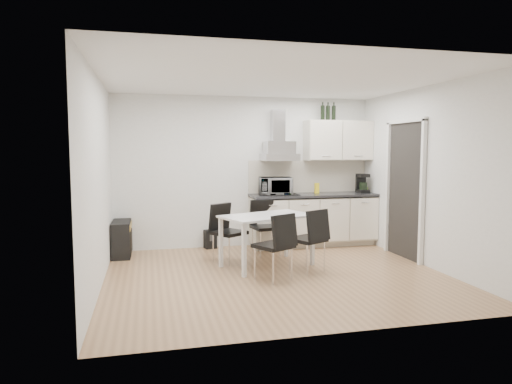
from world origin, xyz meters
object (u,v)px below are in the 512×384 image
Objects in this scene: chair_near_right at (307,240)px; guitar_amp at (122,239)px; kitchenette at (314,199)px; chair_far_left at (229,233)px; floor_speaker at (210,239)px; chair_far_right at (266,228)px; chair_near_left at (273,247)px; dining_table at (267,221)px.

chair_near_right is 2.99m from guitar_amp.
kitchenette is 1.93m from chair_far_left.
guitar_amp reaches higher than floor_speaker.
kitchenette is 1.82m from chair_near_right.
chair_far_left is at bearing 17.55° from chair_far_right.
chair_near_right is (-0.71, -1.62, -0.39)m from kitchenette.
guitar_amp is (-3.27, -0.08, -0.55)m from kitchenette.
chair_near_left is 2.71m from guitar_amp.
kitchenette is 1.74× the size of dining_table.
dining_table is 1.61m from floor_speaker.
floor_speaker is at bearing 174.83° from kitchenette.
chair_far_left is 1.00× the size of chair_near_right.
chair_far_left is 1.30× the size of guitar_amp.
chair_near_left reaches higher than floor_speaker.
chair_near_left is (-1.28, -1.92, -0.39)m from kitchenette.
chair_far_right is (0.16, 0.67, -0.22)m from dining_table.
chair_far_right is 1.12m from chair_near_right.
chair_far_left is at bearing -25.69° from guitar_amp.
chair_far_left reaches higher than floor_speaker.
chair_near_right is (0.30, -1.08, 0.00)m from chair_far_right.
floor_speaker is at bearing 94.89° from chair_near_right.
dining_table is at bearing -27.85° from guitar_amp.
floor_speaker is (-1.11, 1.79, -0.28)m from chair_near_right.
kitchenette is 1.95m from floor_speaker.
chair_far_left is at bearing -152.53° from kitchenette.
kitchenette is 2.86× the size of chair_near_right.
chair_near_right is at bearing -60.90° from dining_table.
chair_near_left is at bearing -118.19° from dining_table.
chair_near_left is at bearing -123.72° from kitchenette.
dining_table is at bearing -76.80° from floor_speaker.
chair_far_left and chair_near_right have the same top height.
floor_speaker is at bearing 94.96° from dining_table.
dining_table is 1.65× the size of chair_near_right.
dining_table is at bearing 112.12° from chair_near_right.
chair_far_right is (-1.02, -0.54, -0.39)m from kitchenette.
floor_speaker is at bearing 75.77° from chair_near_left.
chair_far_left is 0.74m from chair_far_right.
chair_far_right is at bearing 56.27° from dining_table.
dining_table is at bearing 53.02° from chair_near_left.
chair_far_left is 1.00× the size of chair_near_left.
guitar_amp is at bearing 121.97° from chair_near_right.
chair_far_right is at bearing -53.04° from floor_speaker.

